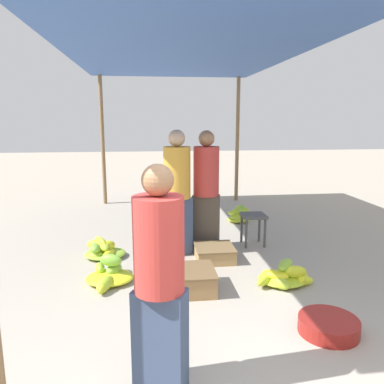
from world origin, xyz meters
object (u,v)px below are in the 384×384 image
object	(u,v)px
banana_pile_left_0	(103,250)
crate_far	(215,253)
banana_pile_right_0	(239,215)
crate_near	(190,280)
crate_mid	(189,237)
banana_pile_right_1	(284,277)
vendor_foreground	(159,278)
banana_pile_left_1	(109,275)
stool	(253,221)
shopper_walking_mid	(177,191)
basin_black	(328,326)
shopper_walking_far	(206,189)

from	to	relation	value
banana_pile_left_0	crate_far	xyz separation A→B (m)	(1.46, -0.27, -0.00)
banana_pile_right_0	crate_near	xyz separation A→B (m)	(-1.19, -2.64, -0.01)
crate_mid	banana_pile_right_0	bearing A→B (deg)	46.80
banana_pile_right_1	vendor_foreground	bearing A→B (deg)	-133.60
banana_pile_right_0	crate_mid	distance (m)	1.49
banana_pile_left_1	crate_far	bearing A→B (deg)	22.27
banana_pile_right_0	stool	bearing A→B (deg)	-94.81
banana_pile_left_1	banana_pile_right_1	world-z (taller)	banana_pile_left_1
stool	banana_pile_left_1	distance (m)	2.26
stool	shopper_walking_mid	xyz separation A→B (m)	(-1.13, -0.24, 0.51)
basin_black	stool	bearing A→B (deg)	90.18
banana_pile_right_1	shopper_walking_far	size ratio (longest dim) A/B	0.43
banana_pile_left_0	crate_near	bearing A→B (deg)	-47.02
banana_pile_right_0	crate_mid	xyz separation A→B (m)	(-1.02, -1.09, -0.02)
banana_pile_left_0	shopper_walking_far	xyz separation A→B (m)	(1.42, 0.19, 0.77)
shopper_walking_far	banana_pile_right_1	bearing A→B (deg)	-62.02
crate_near	shopper_walking_far	distance (m)	1.55
stool	banana_pile_right_0	bearing A→B (deg)	85.19
vendor_foreground	stool	size ratio (longest dim) A/B	3.36
banana_pile_right_1	crate_far	size ratio (longest dim) A/B	1.41
vendor_foreground	banana_pile_right_0	distance (m)	4.43
vendor_foreground	banana_pile_left_1	bearing A→B (deg)	106.32
banana_pile_right_0	crate_far	bearing A→B (deg)	-113.24
stool	banana_pile_right_1	distance (m)	1.38
banana_pile_right_1	crate_near	bearing A→B (deg)	-178.47
crate_mid	banana_pile_left_0	bearing A→B (deg)	-160.29
shopper_walking_far	crate_far	bearing A→B (deg)	-84.63
banana_pile_right_0	shopper_walking_mid	xyz separation A→B (m)	(-1.23, -1.49, 0.75)
vendor_foreground	basin_black	size ratio (longest dim) A/B	3.01
crate_near	vendor_foreground	bearing A→B (deg)	-103.99
basin_black	banana_pile_left_1	world-z (taller)	banana_pile_left_1
banana_pile_left_0	crate_far	size ratio (longest dim) A/B	1.13
banana_pile_right_1	crate_near	size ratio (longest dim) A/B	1.33
banana_pile_left_1	basin_black	bearing A→B (deg)	-32.63
vendor_foreground	banana_pile_right_0	bearing A→B (deg)	69.25
vendor_foreground	shopper_walking_mid	bearing A→B (deg)	82.96
vendor_foreground	banana_pile_right_0	world-z (taller)	vendor_foreground
banana_pile_right_1	banana_pile_left_1	bearing A→B (deg)	171.72
banana_pile_right_0	shopper_walking_mid	size ratio (longest dim) A/B	0.26
banana_pile_right_0	crate_mid	world-z (taller)	banana_pile_right_0
crate_mid	banana_pile_right_1	bearing A→B (deg)	-59.81
basin_black	banana_pile_right_1	world-z (taller)	banana_pile_right_1
banana_pile_right_1	banana_pile_right_0	bearing A→B (deg)	87.04
banana_pile_right_0	crate_mid	bearing A→B (deg)	-133.20
banana_pile_right_0	shopper_walking_far	xyz separation A→B (m)	(-0.81, -1.33, 0.74)
stool	shopper_walking_mid	distance (m)	1.26
vendor_foreground	shopper_walking_mid	distance (m)	2.62
banana_pile_right_0	banana_pile_right_1	distance (m)	2.61
crate_far	stool	bearing A→B (deg)	38.98
crate_far	shopper_walking_far	bearing A→B (deg)	95.37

